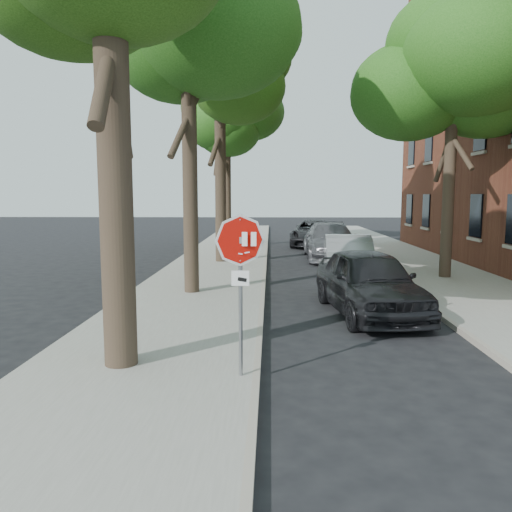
# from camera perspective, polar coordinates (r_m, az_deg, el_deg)

# --- Properties ---
(ground) EXTENTS (120.00, 120.00, 0.00)m
(ground) POSITION_cam_1_polar(r_m,az_deg,el_deg) (8.34, 3.22, -14.27)
(ground) COLOR black
(ground) RESTS_ON ground
(sidewalk_left) EXTENTS (4.00, 55.00, 0.12)m
(sidewalk_left) POSITION_cam_1_polar(r_m,az_deg,el_deg) (20.11, -4.84, -1.49)
(sidewalk_left) COLOR gray
(sidewalk_left) RESTS_ON ground
(sidewalk_right) EXTENTS (4.00, 55.00, 0.12)m
(sidewalk_right) POSITION_cam_1_polar(r_m,az_deg,el_deg) (20.93, 18.96, -1.51)
(sidewalk_right) COLOR gray
(sidewalk_right) RESTS_ON ground
(curb_left) EXTENTS (0.12, 55.00, 0.13)m
(curb_left) POSITION_cam_1_polar(r_m,az_deg,el_deg) (19.99, 1.01, -1.50)
(curb_left) COLOR #9E9384
(curb_left) RESTS_ON ground
(curb_right) EXTENTS (0.12, 55.00, 0.13)m
(curb_right) POSITION_cam_1_polar(r_m,az_deg,el_deg) (20.42, 13.46, -1.51)
(curb_right) COLOR #9E9384
(curb_right) RESTS_ON ground
(stop_sign) EXTENTS (0.76, 0.34, 2.61)m
(stop_sign) POSITION_cam_1_polar(r_m,az_deg,el_deg) (7.83, -1.80, -0.88)
(stop_sign) COLOR gray
(stop_sign) RESTS_ON sidewalk_left
(tree_mid_a) EXTENTS (5.59, 5.19, 9.84)m
(tree_mid_a) POSITION_cam_1_polar(r_m,az_deg,el_deg) (15.75, -7.82, 23.86)
(tree_mid_a) COLOR black
(tree_mid_a) RESTS_ON sidewalk_left
(tree_mid_b) EXTENTS (5.88, 5.46, 10.36)m
(tree_mid_b) POSITION_cam_1_polar(r_m,az_deg,el_deg) (22.55, -4.21, 19.73)
(tree_mid_b) COLOR black
(tree_mid_b) RESTS_ON sidewalk_left
(tree_far) EXTENTS (5.29, 4.91, 9.33)m
(tree_far) POSITION_cam_1_polar(r_m,az_deg,el_deg) (29.28, -3.35, 15.23)
(tree_far) COLOR black
(tree_far) RESTS_ON sidewalk_left
(tree_right) EXTENTS (5.29, 4.91, 9.33)m
(tree_right) POSITION_cam_1_polar(r_m,az_deg,el_deg) (19.38, 21.53, 19.03)
(tree_right) COLOR black
(tree_right) RESTS_ON sidewalk_right
(car_a) EXTENTS (2.54, 5.09, 1.66)m
(car_a) POSITION_cam_1_polar(r_m,az_deg,el_deg) (12.96, 12.78, -2.90)
(car_a) COLOR black
(car_a) RESTS_ON ground
(car_b) EXTENTS (2.01, 4.84, 1.56)m
(car_b) POSITION_cam_1_polar(r_m,az_deg,el_deg) (18.38, 10.51, -0.12)
(car_b) COLOR #97999E
(car_b) RESTS_ON ground
(car_c) EXTENTS (2.41, 5.84, 1.69)m
(car_c) POSITION_cam_1_polar(r_m,az_deg,el_deg) (23.86, 8.47, 1.70)
(car_c) COLOR #545459
(car_c) RESTS_ON ground
(car_d) EXTENTS (3.25, 5.79, 1.53)m
(car_d) POSITION_cam_1_polar(r_m,az_deg,el_deg) (29.75, 6.65, 2.61)
(car_d) COLOR black
(car_d) RESTS_ON ground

